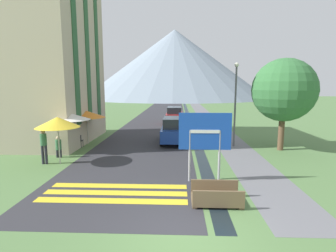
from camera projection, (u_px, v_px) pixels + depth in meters
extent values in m
plane|color=#517542|center=(180.00, 126.00, 26.89)|extent=(160.00, 160.00, 0.00)
cube|color=#2D2D33|center=(162.00, 115.00, 36.86)|extent=(6.40, 60.00, 0.01)
cube|color=slate|center=(205.00, 115.00, 36.62)|extent=(2.20, 60.00, 0.01)
cube|color=black|center=(188.00, 115.00, 36.72)|extent=(0.60, 60.00, 0.00)
cube|color=yellow|center=(111.00, 201.00, 9.25)|extent=(5.44, 0.44, 0.01)
cube|color=yellow|center=(116.00, 193.00, 9.94)|extent=(5.44, 0.44, 0.01)
cube|color=yellow|center=(120.00, 186.00, 10.64)|extent=(5.44, 0.44, 0.01)
cone|color=gray|center=(175.00, 64.00, 88.62)|extent=(61.52, 61.52, 22.65)
cube|color=#BCAD93|center=(47.00, 53.00, 18.40)|extent=(5.74, 7.95, 12.64)
cube|color=#285633|center=(75.00, 48.00, 16.13)|extent=(0.06, 0.70, 9.48)
cube|color=#285633|center=(88.00, 53.00, 18.29)|extent=(0.06, 0.70, 9.48)
cube|color=#285633|center=(97.00, 56.00, 20.44)|extent=(0.06, 0.70, 9.48)
cylinder|color=#9E9EA3|center=(190.00, 156.00, 11.04)|extent=(0.10, 0.10, 2.22)
cylinder|color=#9E9EA3|center=(219.00, 156.00, 10.99)|extent=(0.10, 0.10, 2.22)
cube|color=#1947B7|center=(205.00, 131.00, 10.83)|extent=(2.18, 0.05, 1.54)
cube|color=white|center=(205.00, 132.00, 10.80)|extent=(1.20, 0.02, 0.14)
cube|color=brown|center=(216.00, 199.00, 9.08)|extent=(1.70, 1.10, 0.12)
cube|color=brown|center=(219.00, 198.00, 8.53)|extent=(1.70, 0.08, 0.45)
cube|color=brown|center=(214.00, 186.00, 9.54)|extent=(1.70, 0.08, 0.45)
cube|color=brown|center=(194.00, 201.00, 9.13)|extent=(0.16, 0.99, 0.08)
cube|color=brown|center=(238.00, 202.00, 9.07)|extent=(0.16, 0.99, 0.08)
cube|color=navy|center=(175.00, 132.00, 18.82)|extent=(1.82, 4.26, 0.84)
cube|color=#23282D|center=(174.00, 122.00, 18.50)|extent=(1.55, 2.34, 0.68)
cylinder|color=black|center=(163.00, 135.00, 20.22)|extent=(0.18, 0.60, 0.60)
cylinder|color=black|center=(186.00, 135.00, 20.15)|extent=(0.18, 0.60, 0.60)
cylinder|color=black|center=(161.00, 142.00, 17.62)|extent=(0.18, 0.60, 0.60)
cylinder|color=black|center=(187.00, 142.00, 17.55)|extent=(0.18, 0.60, 0.60)
cube|color=#A31919|center=(174.00, 117.00, 28.20)|extent=(1.72, 4.17, 0.84)
cube|color=#23282D|center=(174.00, 110.00, 27.87)|extent=(1.47, 2.29, 0.68)
cylinder|color=black|center=(167.00, 119.00, 29.57)|extent=(0.18, 0.60, 0.60)
cylinder|color=black|center=(182.00, 119.00, 29.50)|extent=(0.18, 0.60, 0.60)
cylinder|color=black|center=(166.00, 122.00, 27.02)|extent=(0.18, 0.60, 0.60)
cylinder|color=black|center=(182.00, 123.00, 26.95)|extent=(0.18, 0.60, 0.60)
cube|color=black|center=(76.00, 142.00, 17.03)|extent=(0.40, 0.40, 0.04)
cube|color=black|center=(75.00, 139.00, 16.82)|extent=(0.40, 0.04, 0.40)
cylinder|color=black|center=(74.00, 144.00, 17.24)|extent=(0.03, 0.03, 0.45)
cylinder|color=black|center=(80.00, 144.00, 17.22)|extent=(0.03, 0.03, 0.45)
cylinder|color=black|center=(72.00, 145.00, 16.90)|extent=(0.03, 0.03, 0.45)
cylinder|color=black|center=(78.00, 146.00, 16.89)|extent=(0.03, 0.03, 0.45)
cube|color=black|center=(79.00, 140.00, 17.36)|extent=(0.40, 0.40, 0.04)
cube|color=black|center=(78.00, 138.00, 17.15)|extent=(0.40, 0.04, 0.40)
cylinder|color=black|center=(78.00, 143.00, 17.57)|extent=(0.03, 0.03, 0.45)
cylinder|color=black|center=(83.00, 143.00, 17.55)|extent=(0.03, 0.03, 0.45)
cylinder|color=black|center=(76.00, 144.00, 17.23)|extent=(0.03, 0.03, 0.45)
cylinder|color=black|center=(81.00, 144.00, 17.22)|extent=(0.03, 0.03, 0.45)
cube|color=black|center=(66.00, 146.00, 15.72)|extent=(0.40, 0.40, 0.04)
cube|color=black|center=(64.00, 144.00, 15.51)|extent=(0.40, 0.04, 0.40)
cylinder|color=black|center=(64.00, 149.00, 15.93)|extent=(0.03, 0.03, 0.45)
cylinder|color=black|center=(70.00, 149.00, 15.91)|extent=(0.03, 0.03, 0.45)
cylinder|color=black|center=(62.00, 150.00, 15.59)|extent=(0.03, 0.03, 0.45)
cylinder|color=black|center=(68.00, 151.00, 15.58)|extent=(0.03, 0.03, 0.45)
cylinder|color=#B7B2A8|center=(59.00, 142.00, 13.57)|extent=(0.06, 0.06, 2.29)
cone|color=yellow|center=(58.00, 122.00, 13.42)|extent=(2.22, 2.22, 0.54)
cylinder|color=#B7B2A8|center=(72.00, 134.00, 15.90)|extent=(0.06, 0.06, 2.30)
cone|color=silver|center=(71.00, 117.00, 15.75)|extent=(2.28, 2.28, 0.37)
cylinder|color=#B7B2A8|center=(88.00, 129.00, 18.21)|extent=(0.06, 0.06, 2.20)
cone|color=orange|center=(87.00, 114.00, 18.06)|extent=(2.49, 2.49, 0.45)
cylinder|color=#282833|center=(43.00, 155.00, 13.59)|extent=(0.14, 0.14, 1.00)
cylinder|color=#282833|center=(46.00, 155.00, 13.58)|extent=(0.14, 0.14, 1.00)
cylinder|color=#386B47|center=(43.00, 140.00, 13.47)|extent=(0.32, 0.32, 0.59)
sphere|color=#9E755B|center=(43.00, 132.00, 13.41)|extent=(0.22, 0.22, 0.22)
cylinder|color=#282833|center=(57.00, 153.00, 14.89)|extent=(0.14, 0.14, 0.46)
cylinder|color=#282833|center=(61.00, 153.00, 14.88)|extent=(0.14, 0.14, 0.46)
cylinder|color=#386B47|center=(58.00, 145.00, 14.81)|extent=(0.32, 0.32, 0.56)
sphere|color=beige|center=(58.00, 138.00, 14.75)|extent=(0.22, 0.22, 0.22)
cylinder|color=#515156|center=(235.00, 107.00, 17.32)|extent=(0.12, 0.12, 5.27)
sphere|color=silver|center=(237.00, 65.00, 16.90)|extent=(0.28, 0.28, 0.28)
cylinder|color=brown|center=(281.00, 133.00, 16.52)|extent=(0.36, 0.36, 2.13)
sphere|color=#336B38|center=(284.00, 90.00, 16.11)|extent=(3.88, 3.88, 3.88)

